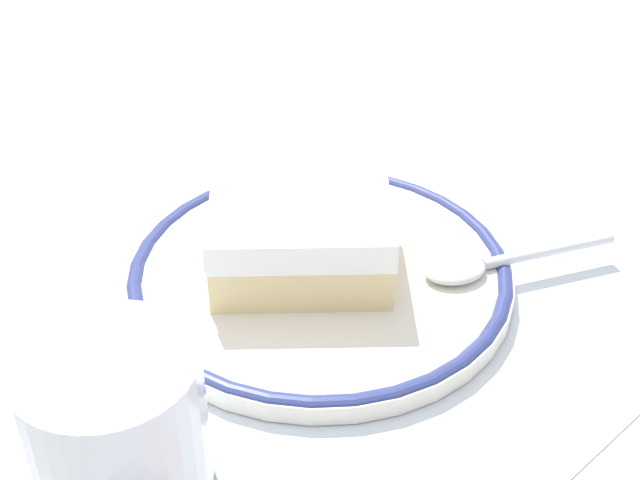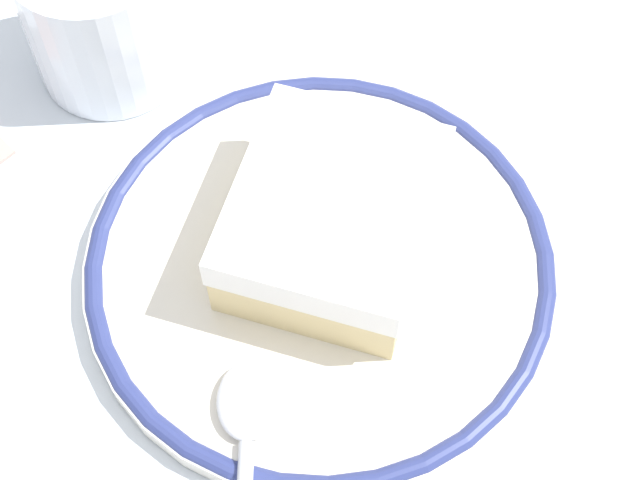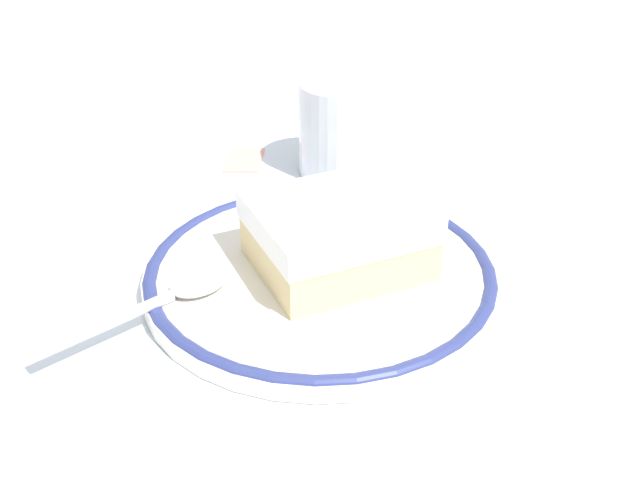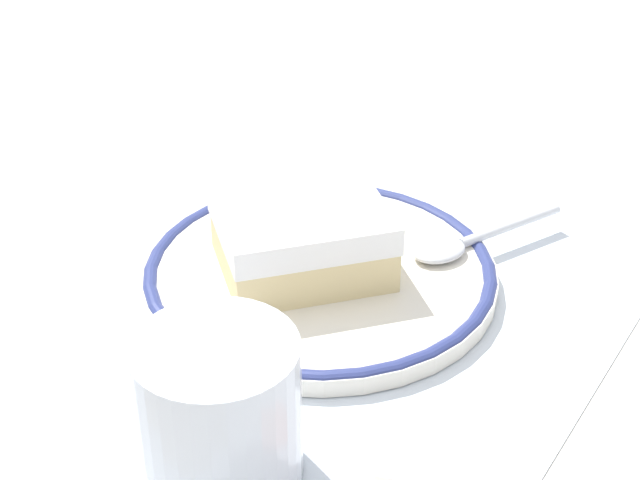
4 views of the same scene
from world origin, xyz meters
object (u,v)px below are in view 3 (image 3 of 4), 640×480
Objects in this scene: plate at (320,272)px; cake_slice at (338,235)px; cup at (346,134)px; spoon at (172,294)px; sugar_packet at (244,157)px.

cake_slice is at bearing -54.70° from plate.
cup reaches higher than plate.
spoon is (-0.07, 0.07, -0.02)m from cake_slice.
spoon is 1.50× the size of cup.
cake_slice is 0.17m from cup.
spoon is at bearing 135.26° from cake_slice.
cup is (0.16, 0.06, -0.00)m from cake_slice.
spoon reaches higher than plate.
plate reaches higher than sugar_packet.
plate is at bearing -163.37° from cup.
spoon is at bearing 176.12° from cup.
sugar_packet is at bearing 46.26° from cake_slice.
sugar_packet is at bearing 18.66° from spoon.
spoon is 2.37× the size of sugar_packet.
cup is at bearing -78.75° from sugar_packet.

